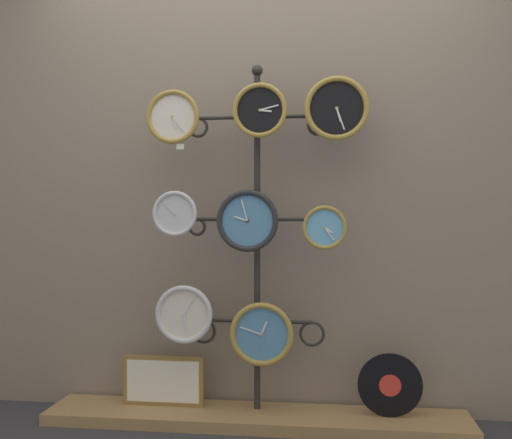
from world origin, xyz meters
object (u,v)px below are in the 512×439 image
(picture_frame, at_px, (163,381))
(clock_top_left, at_px, (173,117))
(clock_top_center, at_px, (260,110))
(clock_bottom_center, at_px, (262,334))
(clock_top_right, at_px, (337,108))
(display_stand, at_px, (257,306))
(clock_middle_right, at_px, (325,228))
(clock_middle_left, at_px, (175,214))
(vinyl_record, at_px, (390,385))
(clock_bottom_left, at_px, (184,314))
(clock_middle_center, at_px, (247,221))

(picture_frame, bearing_deg, clock_top_left, -46.28)
(clock_top_center, distance_m, clock_bottom_center, 1.14)
(clock_top_right, bearing_deg, display_stand, 168.38)
(clock_middle_right, distance_m, picture_frame, 1.20)
(clock_middle_left, distance_m, clock_bottom_center, 0.76)
(clock_top_left, xyz_separation_m, clock_bottom_center, (0.47, -0.01, -1.12))
(display_stand, bearing_deg, clock_top_right, -11.62)
(display_stand, distance_m, clock_bottom_center, 0.17)
(vinyl_record, bearing_deg, display_stand, 175.44)
(display_stand, bearing_deg, picture_frame, -177.72)
(clock_bottom_left, height_order, vinyl_record, clock_bottom_left)
(clock_top_right, bearing_deg, clock_middle_left, -178.14)
(clock_top_center, height_order, clock_bottom_center, clock_top_center)
(display_stand, height_order, clock_middle_left, display_stand)
(clock_top_center, xyz_separation_m, clock_middle_right, (0.33, 0.01, -0.59))
(clock_top_left, height_order, vinyl_record, clock_top_left)
(vinyl_record, bearing_deg, clock_middle_left, -177.01)
(vinyl_record, bearing_deg, picture_frame, 178.34)
(clock_middle_right, height_order, clock_bottom_center, clock_middle_right)
(clock_top_right, distance_m, clock_middle_left, 0.99)
(clock_middle_left, xyz_separation_m, clock_bottom_center, (0.45, -0.00, -0.62))
(clock_bottom_left, bearing_deg, clock_middle_right, -0.83)
(clock_middle_left, xyz_separation_m, clock_middle_right, (0.77, 0.01, -0.07))
(clock_top_left, distance_m, clock_middle_center, 0.67)
(clock_middle_right, bearing_deg, clock_bottom_left, 179.17)
(display_stand, xyz_separation_m, picture_frame, (-0.51, -0.02, -0.41))
(clock_middle_center, height_order, picture_frame, clock_middle_center)
(clock_top_right, height_order, clock_bottom_left, clock_top_right)
(clock_middle_right, relative_size, vinyl_record, 0.68)
(display_stand, distance_m, clock_top_right, 1.11)
(vinyl_record, xyz_separation_m, picture_frame, (-1.19, 0.03, -0.03))
(clock_bottom_center, relative_size, picture_frame, 0.75)
(clock_top_right, height_order, clock_middle_center, clock_top_right)
(display_stand, xyz_separation_m, clock_top_right, (0.42, -0.09, 1.02))
(clock_middle_center, bearing_deg, clock_middle_right, -2.30)
(clock_middle_right, bearing_deg, clock_bottom_center, -178.41)
(clock_top_left, relative_size, clock_top_right, 0.86)
(clock_top_left, distance_m, picture_frame, 1.41)
(display_stand, xyz_separation_m, clock_middle_left, (-0.42, -0.11, 0.49))
(clock_top_center, xyz_separation_m, clock_bottom_left, (-0.40, 0.02, -1.05))
(clock_bottom_center, distance_m, picture_frame, 0.62)
(display_stand, xyz_separation_m, clock_middle_center, (-0.04, -0.09, 0.46))
(clock_top_left, bearing_deg, clock_bottom_left, 8.85)
(display_stand, height_order, clock_bottom_center, display_stand)
(clock_top_center, height_order, picture_frame, clock_top_center)
(clock_middle_left, height_order, picture_frame, clock_middle_left)
(clock_middle_center, height_order, vinyl_record, clock_middle_center)
(clock_top_left, bearing_deg, display_stand, 13.37)
(clock_bottom_left, height_order, clock_bottom_center, clock_bottom_left)
(clock_middle_center, height_order, clock_bottom_left, clock_middle_center)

